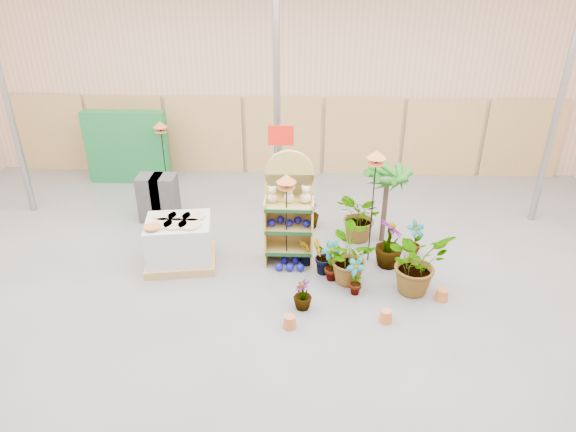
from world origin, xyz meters
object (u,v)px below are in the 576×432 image
display_shelf (289,212)px  bird_table_front (286,182)px  potted_plant_2 (346,257)px  pallet_stack (180,242)px

display_shelf → bird_table_front: 0.79m
bird_table_front → potted_plant_2: bird_table_front is taller
display_shelf → bird_table_front: bearing=-96.4°
display_shelf → bird_table_front: size_ratio=1.16×
bird_table_front → pallet_stack: bearing=179.9°
pallet_stack → bird_table_front: bird_table_front is taller
pallet_stack → potted_plant_2: 3.04m
display_shelf → potted_plant_2: 1.34m
pallet_stack → bird_table_front: 2.31m
display_shelf → pallet_stack: 2.08m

